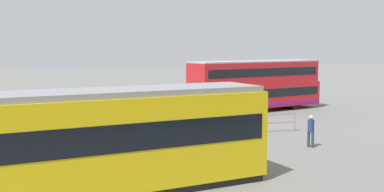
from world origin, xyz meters
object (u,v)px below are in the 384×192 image
Objects in this scene: pedestrian_crossing at (311,129)px; info_sign at (142,109)px; pedestrian_near_railing at (220,119)px; tram_yellow at (85,142)px; double_decker_bus at (256,85)px.

info_sign reaches higher than pedestrian_crossing.
info_sign is at bearing -14.53° from pedestrian_near_railing.
pedestrian_near_railing is 0.75× the size of info_sign.
tram_yellow is at bearing 41.16° from pedestrian_near_railing.
tram_yellow is 9.53m from info_sign.
double_decker_bus is 22.16m from tram_yellow.
pedestrian_near_railing is (-8.47, -7.40, -0.82)m from tram_yellow.
pedestrian_near_railing is at bearing -138.84° from tram_yellow.
info_sign is (4.09, -1.06, 0.61)m from pedestrian_near_railing.
double_decker_bus is at bearing -130.28° from pedestrian_near_railing.
double_decker_bus reaches higher than pedestrian_crossing.
tram_yellow is 8.13× the size of pedestrian_crossing.
pedestrian_crossing is at bearing 144.94° from info_sign.
double_decker_bus is 13.37m from info_sign.
double_decker_bus is at bearing -146.83° from info_sign.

